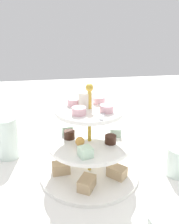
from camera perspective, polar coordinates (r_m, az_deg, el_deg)
name	(u,v)px	position (r m, az deg, el deg)	size (l,w,h in m)	color
ground_plane	(90,172)	(0.68, 0.00, -14.74)	(2.40, 2.40, 0.00)	white
tiered_serving_stand	(89,148)	(0.64, -0.02, -9.00)	(0.28, 0.28, 0.26)	white
water_glass_tall_right	(7,138)	(0.76, -19.66, -6.08)	(0.07, 0.07, 0.13)	silver
butter_knife_left	(102,126)	(0.95, 3.03, -3.50)	(0.17, 0.01, 0.00)	silver
water_glass_mid_back	(177,162)	(0.69, 20.89, -11.42)	(0.06, 0.06, 0.08)	silver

